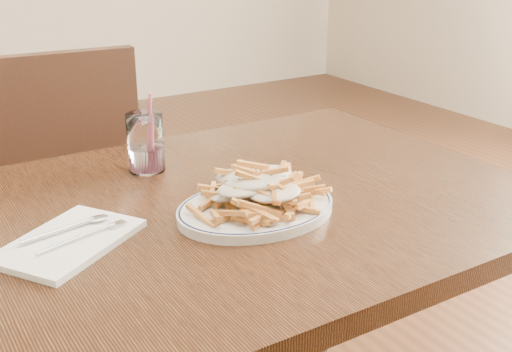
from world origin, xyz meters
TOP-DOWN VIEW (x-y plane):
  - table at (0.00, 0.00)m, footprint 1.20×0.80m
  - chair_far at (-0.10, 0.71)m, footprint 0.46×0.46m
  - fries_plate at (0.06, -0.08)m, footprint 0.35×0.32m
  - loaded_fries at (0.06, -0.08)m, footprint 0.24×0.20m
  - napkin at (-0.25, -0.02)m, footprint 0.26×0.24m
  - cutlery at (-0.25, -0.02)m, footprint 0.18×0.10m
  - water_glass at (-0.02, 0.22)m, footprint 0.07×0.07m

SIDE VIEW (x-z plane):
  - chair_far at x=-0.10m, z-range 0.06..1.00m
  - table at x=0.00m, z-range 0.30..1.05m
  - napkin at x=-0.25m, z-range 0.75..0.76m
  - fries_plate at x=0.06m, z-range 0.75..0.77m
  - cutlery at x=-0.25m, z-range 0.76..0.77m
  - water_glass at x=-0.02m, z-range 0.72..0.88m
  - loaded_fries at x=0.06m, z-range 0.77..0.84m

